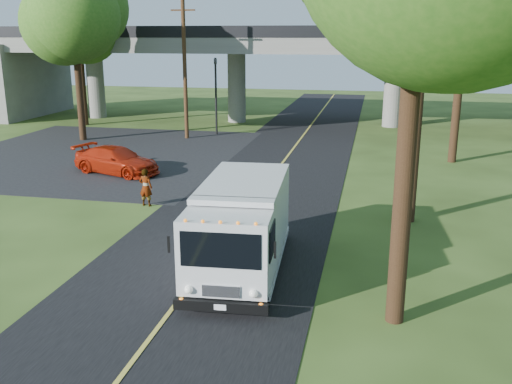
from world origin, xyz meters
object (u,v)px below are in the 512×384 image
(tree_left_lot, at_px, (75,15))
(red_sedan, at_px, (117,160))
(traffic_signal, at_px, (216,88))
(tree_left_far, at_px, (79,24))
(step_van, at_px, (241,225))
(tree_right_far, at_px, (471,2))
(pedestrian, at_px, (146,187))
(utility_pole, at_px, (185,68))

(tree_left_lot, bearing_deg, red_sedan, -53.10)
(traffic_signal, bearing_deg, tree_left_far, 170.35)
(tree_left_lot, height_order, step_van, tree_left_lot)
(tree_right_far, relative_size, tree_left_far, 1.11)
(pedestrian, bearing_deg, red_sedan, -47.69)
(traffic_signal, xyz_separation_m, utility_pole, (-1.50, -2.00, 1.40))
(pedestrian, bearing_deg, step_van, 139.58)
(traffic_signal, bearing_deg, step_van, -72.59)
(tree_right_far, bearing_deg, tree_left_far, 162.90)
(step_van, bearing_deg, traffic_signal, 103.68)
(utility_pole, xyz_separation_m, red_sedan, (-0.25, -10.22, -3.93))
(tree_left_lot, height_order, pedestrian, tree_left_lot)
(step_van, relative_size, red_sedan, 1.39)
(step_van, xyz_separation_m, pedestrian, (-5.29, 5.62, -0.66))
(traffic_signal, distance_m, tree_left_lot, 10.01)
(traffic_signal, height_order, tree_left_lot, tree_left_lot)
(tree_right_far, distance_m, step_van, 19.72)
(traffic_signal, relative_size, tree_left_far, 0.53)
(tree_left_lot, distance_m, red_sedan, 12.40)
(utility_pole, bearing_deg, tree_left_lot, -161.03)
(tree_left_far, xyz_separation_m, step_van, (17.95, -24.64, -6.02))
(utility_pole, distance_m, tree_left_far, 10.45)
(utility_pole, relative_size, red_sedan, 1.96)
(utility_pole, relative_size, step_van, 1.41)
(step_van, bearing_deg, tree_right_far, 60.43)
(step_van, bearing_deg, tree_left_far, 122.34)
(tree_left_far, distance_m, pedestrian, 23.80)
(step_van, height_order, pedestrian, step_van)
(tree_left_lot, bearing_deg, step_van, -51.27)
(tree_right_far, distance_m, tree_left_lot, 23.09)
(tree_left_far, bearing_deg, traffic_signal, -9.65)
(utility_pole, height_order, red_sedan, utility_pole)
(tree_left_lot, relative_size, step_van, 1.64)
(tree_right_far, bearing_deg, utility_pole, 166.00)
(traffic_signal, xyz_separation_m, red_sedan, (-1.75, -12.22, -2.53))
(red_sedan, bearing_deg, pedestrian, -126.78)
(tree_right_far, xyz_separation_m, tree_left_far, (-26.00, 8.00, -0.85))
(utility_pole, bearing_deg, red_sedan, -91.38)
(tree_left_lot, relative_size, pedestrian, 6.79)
(tree_left_lot, bearing_deg, tree_left_far, 116.57)
(tree_left_far, distance_m, red_sedan, 18.04)
(utility_pole, distance_m, tree_left_lot, 7.43)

